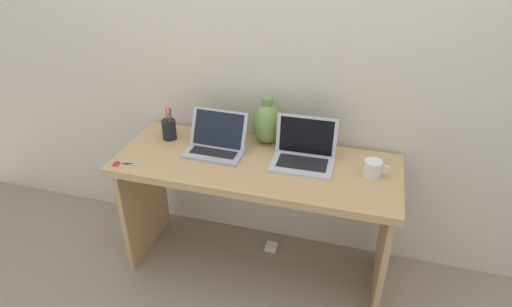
# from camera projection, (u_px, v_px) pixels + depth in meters

# --- Properties ---
(ground_plane) EXTENTS (6.00, 6.00, 0.00)m
(ground_plane) POSITION_uv_depth(u_px,v_px,m) (256.00, 264.00, 2.57)
(ground_plane) COLOR gray
(back_wall) EXTENTS (4.40, 0.04, 2.40)m
(back_wall) POSITION_uv_depth(u_px,v_px,m) (273.00, 50.00, 2.23)
(back_wall) COLOR beige
(back_wall) RESTS_ON ground
(desk) EXTENTS (1.46, 0.56, 0.71)m
(desk) POSITION_uv_depth(u_px,v_px,m) (256.00, 186.00, 2.29)
(desk) COLOR tan
(desk) RESTS_ON ground
(laptop_left) EXTENTS (0.31, 0.22, 0.21)m
(laptop_left) POSITION_uv_depth(u_px,v_px,m) (217.00, 141.00, 2.29)
(laptop_left) COLOR #B2B2B7
(laptop_left) RESTS_ON desk
(laptop_right) EXTENTS (0.31, 0.23, 0.23)m
(laptop_right) POSITION_uv_depth(u_px,v_px,m) (304.00, 151.00, 2.19)
(laptop_right) COLOR silver
(laptop_right) RESTS_ON desk
(green_vase) EXTENTS (0.16, 0.16, 0.27)m
(green_vase) POSITION_uv_depth(u_px,v_px,m) (267.00, 123.00, 2.34)
(green_vase) COLOR #75934C
(green_vase) RESTS_ON desk
(coffee_mug) EXTENTS (0.12, 0.09, 0.08)m
(coffee_mug) POSITION_uv_depth(u_px,v_px,m) (373.00, 168.00, 2.08)
(coffee_mug) COLOR white
(coffee_mug) RESTS_ON desk
(pen_cup) EXTENTS (0.08, 0.08, 0.19)m
(pen_cup) POSITION_uv_depth(u_px,v_px,m) (169.00, 129.00, 2.40)
(pen_cup) COLOR black
(pen_cup) RESTS_ON desk
(scissors) EXTENTS (0.15, 0.07, 0.01)m
(scissors) POSITION_uv_depth(u_px,v_px,m) (122.00, 164.00, 2.19)
(scissors) COLOR #B7B7BC
(scissors) RESTS_ON desk
(power_brick) EXTENTS (0.07, 0.07, 0.03)m
(power_brick) POSITION_uv_depth(u_px,v_px,m) (271.00, 247.00, 2.68)
(power_brick) COLOR white
(power_brick) RESTS_ON ground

